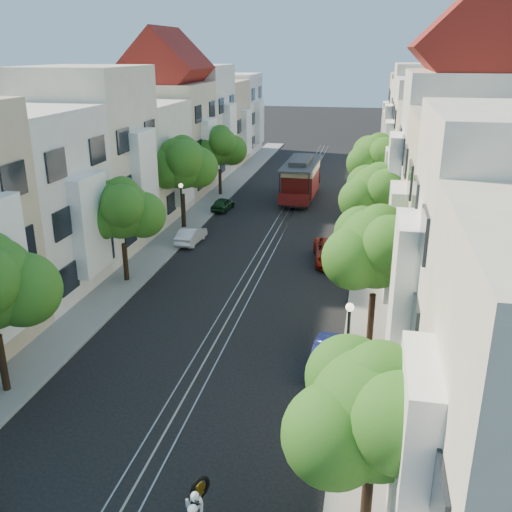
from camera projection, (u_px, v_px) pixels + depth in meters
The scene contains 23 objects.
ground at pixel (282, 223), 45.85m from camera, with size 200.00×200.00×0.00m, color black.
sidewalk_east at pixel (373, 227), 44.48m from camera, with size 2.50×80.00×0.12m, color gray.
sidewalk_west at pixel (195, 217), 47.17m from camera, with size 2.50×80.00×0.12m, color gray.
rail_left at pixel (275, 222), 45.94m from camera, with size 0.06×80.00×0.02m, color gray.
rail_slot at pixel (282, 223), 45.84m from camera, with size 0.06×80.00×0.02m, color gray.
rail_right at pixel (288, 223), 45.74m from camera, with size 0.06×80.00×0.02m, color gray.
lane_line at pixel (282, 223), 45.84m from camera, with size 0.08×80.00×0.01m, color tan.
townhouses_east at pixel (442, 165), 41.79m from camera, with size 7.75×72.00×12.00m.
townhouses_west at pixel (138, 155), 46.24m from camera, with size 7.75×72.00×11.76m.
tree_e_a at pixel (376, 416), 14.41m from camera, with size 4.72×3.87×6.27m.
tree_e_b at pixel (378, 250), 25.35m from camera, with size 4.93×4.08×6.68m.
tree_e_c at pixel (378, 195), 35.53m from camera, with size 4.84×3.99×6.52m.
tree_e_d at pixel (378, 159), 45.58m from camera, with size 5.01×4.16×6.85m.
tree_w_b at pixel (122, 211), 32.75m from camera, with size 4.72×3.87×6.27m.
tree_w_c at pixel (182, 164), 42.66m from camera, with size 5.13×4.28×7.09m.
tree_w_d at pixel (220, 147), 52.95m from camera, with size 4.84×3.99×6.52m.
lamp_east at pixel (348, 338), 21.59m from camera, with size 0.32×0.32×4.16m.
lamp_west at pixel (182, 203), 40.52m from camera, with size 0.32×0.32×4.16m.
cable_car at pixel (301, 177), 52.51m from camera, with size 3.02×9.17×3.51m.
parked_car_e_mid at pixel (327, 356), 24.77m from camera, with size 1.24×3.55×1.17m, color #0E1446.
parked_car_e_far at pixel (332, 252), 37.19m from camera, with size 2.24×4.86×1.35m, color #9C1D0E.
parked_car_w_mid at pixel (191, 235), 40.90m from camera, with size 1.24×3.56×1.17m, color silver.
parked_car_w_far at pixel (223, 204), 49.28m from camera, with size 1.32×3.27×1.12m, color #143217.
Camera 1 is at (6.68, -15.55, 13.12)m, focal length 40.00 mm.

